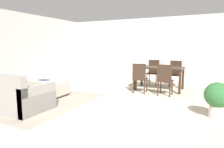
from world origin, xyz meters
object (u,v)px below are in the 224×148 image
Objects in this scene: dining_chair_far_left at (153,71)px; dining_chair_near_right at (165,78)px; couch at (6,96)px; book_on_ottoman at (44,80)px; vase_centerpiece at (162,63)px; dining_chair_far_right at (175,72)px; dining_table at (159,70)px; dining_chair_near_left at (140,76)px; ottoman_table at (48,87)px; potted_plant at (217,97)px.

dining_chair_near_right is at bearing -64.89° from dining_chair_far_left.
book_on_ottoman is (-0.14, 1.33, 0.16)m from couch.
vase_centerpiece is at bearing 51.63° from couch.
dining_table is at bearing -117.64° from dining_chair_far_right.
dining_table is 0.89m from dining_chair_far_right.
dining_chair_near_right is 0.94m from vase_centerpiece.
dining_table is 6.01× the size of vase_centerpiece.
dining_chair_far_left is at bearing 90.03° from dining_chair_near_left.
dining_chair_near_left is at bearing -120.89° from vase_centerpiece.
couch is 3.63m from dining_chair_near_left.
couch is at bearing -126.14° from dining_chair_far_right.
dining_table reaches higher than ottoman_table.
book_on_ottoman is (-3.24, -1.44, -0.08)m from dining_chair_near_right.
dining_chair_far_right reaches higher than dining_table.
couch is at bearing -84.17° from book_on_ottoman.
couch is 8.14× the size of vase_centerpiece.
dining_chair_near_right is 1.00× the size of dining_chair_far_right.
ottoman_table is at bearing -179.10° from potted_plant.
ottoman_table is 3.43m from dining_chair_near_right.
couch is at bearing -162.28° from potted_plant.
couch is 1.35× the size of dining_table.
dining_chair_far_right is at bearing 62.54° from dining_chair_near_left.
potted_plant is at bearing 17.72° from couch.
couch is 4.52m from dining_table.
ottoman_table is 1.59× the size of potted_plant.
book_on_ottoman is (-2.98, -2.26, -0.44)m from vase_centerpiece.
vase_centerpiece is at bearing 59.11° from dining_chair_near_left.
dining_chair_far_right is (0.82, 1.57, 0.00)m from dining_chair_near_left.
couch is 2.86× the size of potted_plant.
book_on_ottoman is (-2.89, -2.22, -0.22)m from dining_table.
dining_chair_far_right is 3.54× the size of book_on_ottoman.
dining_chair_near_left is at bearing 31.26° from ottoman_table.
dining_chair_near_left is at bearing 29.90° from book_on_ottoman.
potted_plant is (1.65, -2.15, -0.23)m from dining_table.
ottoman_table is at bearing -148.74° from dining_chair_near_left.
vase_centerpiece reaches higher than potted_plant.
dining_chair_near_right is at bearing -72.73° from vase_centerpiece.
vase_centerpiece reaches higher than couch.
ottoman_table is at bearing -141.16° from dining_table.
dining_table is at bearing 38.84° from ottoman_table.
dining_chair_far_left is at bearing 50.88° from book_on_ottoman.
dining_chair_far_left is 3.94m from book_on_ottoman.
dining_chair_near_left is at bearing -117.28° from dining_table.
dining_chair_near_right reaches higher than dining_table.
dining_chair_far_left reaches higher than ottoman_table.
ottoman_table is 3.86m from dining_chair_far_left.
dining_chair_far_right is (0.06, 1.56, 0.00)m from dining_chair_near_right.
ottoman_table is at bearing -141.55° from vase_centerpiece.
dining_chair_far_right is 3.18m from potted_plant.
dining_chair_far_left is (2.35, 4.39, 0.23)m from couch.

